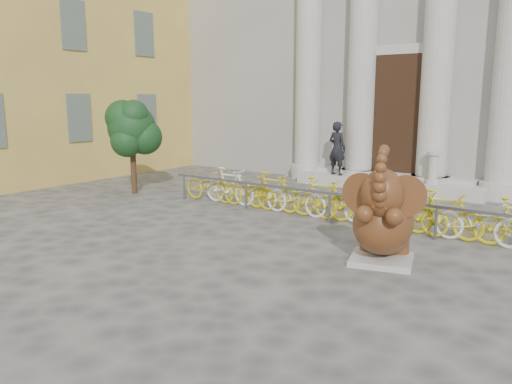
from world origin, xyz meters
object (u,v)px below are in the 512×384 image
Objects in this scene: bike_rack at (334,200)px; tree at (132,129)px; elephant_statue at (383,221)px; pedestrian at (337,148)px.

bike_rack is 3.46× the size of tree.
bike_rack is at bearing 117.11° from elephant_statue.
tree is at bearing 152.58° from elephant_statue.
pedestrian reaches higher than elephant_statue.
pedestrian is (-4.29, 6.65, 0.47)m from elephant_statue.
elephant_statue is at bearing -47.17° from bike_rack.
bike_rack is 6.66m from tree.
elephant_statue is at bearing 133.27° from pedestrian.
elephant_statue is 7.92m from pedestrian.
tree reaches higher than elephant_statue.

